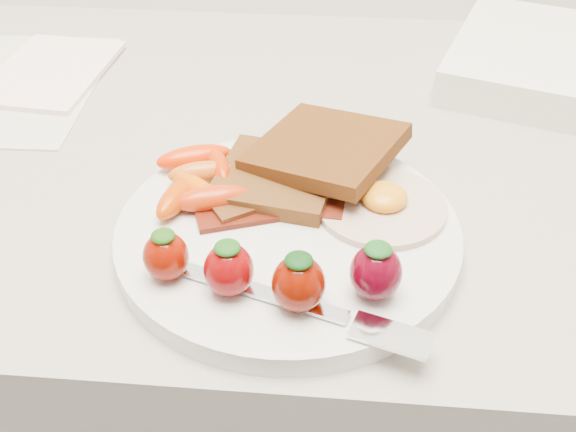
{
  "coord_description": "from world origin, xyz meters",
  "views": [
    {
      "loc": [
        0.06,
        1.11,
        1.27
      ],
      "look_at": [
        0.02,
        1.55,
        0.93
      ],
      "focal_mm": 45.0,
      "sensor_mm": 36.0,
      "label": 1
    }
  ],
  "objects": [
    {
      "name": "toast_lower",
      "position": [
        0.01,
        1.6,
        0.93
      ],
      "size": [
        0.11,
        0.11,
        0.01
      ],
      "primitive_type": "cube",
      "rotation": [
        0.0,
        0.0,
        -0.18
      ],
      "color": "#351F0D",
      "rests_on": "plate"
    },
    {
      "name": "toast_upper",
      "position": [
        0.04,
        1.63,
        0.94
      ],
      "size": [
        0.15,
        0.15,
        0.03
      ],
      "primitive_type": "cube",
      "rotation": [
        0.0,
        -0.1,
        -0.44
      ],
      "color": "#3E240B",
      "rests_on": "toast_lower"
    },
    {
      "name": "counter",
      "position": [
        0.0,
        1.7,
        0.45
      ],
      "size": [
        2.0,
        0.6,
        0.9
      ],
      "primitive_type": "cube",
      "color": "gray",
      "rests_on": "ground"
    },
    {
      "name": "fried_egg",
      "position": [
        0.09,
        1.58,
        0.92
      ],
      "size": [
        0.13,
        0.13,
        0.02
      ],
      "color": "white",
      "rests_on": "plate"
    },
    {
      "name": "notepad",
      "position": [
        -0.27,
        1.81,
        0.91
      ],
      "size": [
        0.13,
        0.18,
        0.01
      ],
      "primitive_type": "cube",
      "rotation": [
        0.0,
        0.0,
        -0.09
      ],
      "color": "white",
      "rests_on": "paper_sheet"
    },
    {
      "name": "plate",
      "position": [
        0.02,
        1.55,
        0.91
      ],
      "size": [
        0.27,
        0.27,
        0.02
      ],
      "primitive_type": "cylinder",
      "color": "silver",
      "rests_on": "counter"
    },
    {
      "name": "fork",
      "position": [
        0.05,
        1.45,
        0.92
      ],
      "size": [
        0.18,
        0.08,
        0.0
      ],
      "color": "silver",
      "rests_on": "plate"
    },
    {
      "name": "baby_carrots",
      "position": [
        -0.06,
        1.59,
        0.93
      ],
      "size": [
        0.09,
        0.11,
        0.02
      ],
      "color": "#CA5818",
      "rests_on": "plate"
    },
    {
      "name": "paper_sheet",
      "position": [
        -0.3,
        1.78,
        0.9
      ],
      "size": [
        0.19,
        0.25,
        0.0
      ],
      "primitive_type": "cube",
      "rotation": [
        0.0,
        0.0,
        0.03
      ],
      "color": "beige",
      "rests_on": "counter"
    },
    {
      "name": "strawberries",
      "position": [
        0.02,
        1.47,
        0.94
      ],
      "size": [
        0.18,
        0.06,
        0.04
      ],
      "color": "#720C00",
      "rests_on": "plate"
    },
    {
      "name": "bacon_strips",
      "position": [
        0.0,
        1.57,
        0.92
      ],
      "size": [
        0.12,
        0.08,
        0.01
      ],
      "color": "#370504",
      "rests_on": "plate"
    }
  ]
}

